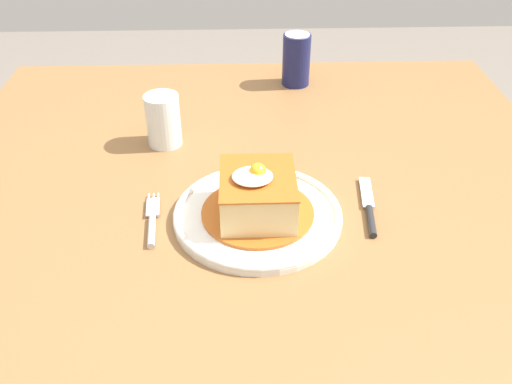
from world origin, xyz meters
The scene contains 7 objects.
dining_table centered at (0.00, 0.00, 0.66)m, with size 1.20×1.02×0.77m.
main_plate centered at (0.00, -0.15, 0.78)m, with size 0.28×0.28×0.02m.
sandwich_meal centered at (0.00, -0.15, 0.82)m, with size 0.19×0.19×0.10m.
fork centered at (-0.17, -0.16, 0.78)m, with size 0.03×0.14×0.01m.
knife centered at (0.19, -0.15, 0.78)m, with size 0.03×0.17×0.01m.
soda_can centered at (0.11, 0.38, 0.83)m, with size 0.07×0.07×0.12m.
drinking_glass centered at (-0.18, 0.10, 0.82)m, with size 0.07×0.07×0.10m.
Camera 1 is at (-0.03, -0.87, 1.34)m, focal length 38.91 mm.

